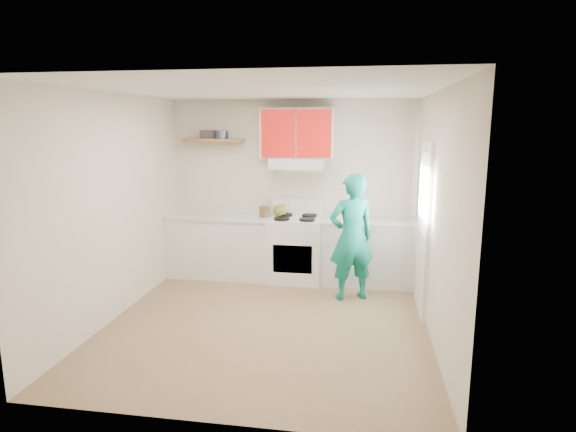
% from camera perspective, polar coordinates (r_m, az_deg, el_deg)
% --- Properties ---
extents(floor, '(3.80, 3.80, 0.00)m').
position_cam_1_polar(floor, '(5.58, -2.47, -12.71)').
color(floor, brown).
rests_on(floor, ground).
extents(ceiling, '(3.60, 3.80, 0.04)m').
position_cam_1_polar(ceiling, '(5.12, -2.72, 14.98)').
color(ceiling, white).
rests_on(ceiling, floor).
extents(back_wall, '(3.60, 0.04, 2.60)m').
position_cam_1_polar(back_wall, '(7.05, 0.52, 3.30)').
color(back_wall, beige).
rests_on(back_wall, floor).
extents(front_wall, '(3.60, 0.04, 2.60)m').
position_cam_1_polar(front_wall, '(3.41, -9.05, -5.21)').
color(front_wall, beige).
rests_on(front_wall, floor).
extents(left_wall, '(0.04, 3.80, 2.60)m').
position_cam_1_polar(left_wall, '(5.83, -20.20, 1.00)').
color(left_wall, beige).
rests_on(left_wall, floor).
extents(right_wall, '(0.04, 3.80, 2.60)m').
position_cam_1_polar(right_wall, '(5.15, 17.43, -0.06)').
color(right_wall, beige).
rests_on(right_wall, floor).
extents(door, '(0.05, 0.85, 2.05)m').
position_cam_1_polar(door, '(5.88, 16.08, -1.40)').
color(door, white).
rests_on(door, floor).
extents(door_glass, '(0.01, 0.55, 0.95)m').
position_cam_1_polar(door_glass, '(5.80, 16.04, 2.71)').
color(door_glass, white).
rests_on(door_glass, door).
extents(counter_left, '(1.52, 0.60, 0.90)m').
position_cam_1_polar(counter_left, '(7.15, -8.14, -3.64)').
color(counter_left, silver).
rests_on(counter_left, floor).
extents(counter_right, '(1.32, 0.60, 0.90)m').
position_cam_1_polar(counter_right, '(6.84, 9.64, -4.35)').
color(counter_right, silver).
rests_on(counter_right, floor).
extents(stove, '(0.76, 0.65, 0.92)m').
position_cam_1_polar(stove, '(6.88, 0.93, -4.03)').
color(stove, white).
rests_on(stove, floor).
extents(range_hood, '(0.76, 0.44, 0.15)m').
position_cam_1_polar(range_hood, '(6.77, 1.09, 6.35)').
color(range_hood, silver).
rests_on(range_hood, back_wall).
extents(upper_cabinets, '(1.02, 0.33, 0.70)m').
position_cam_1_polar(upper_cabinets, '(6.81, 1.17, 9.96)').
color(upper_cabinets, red).
rests_on(upper_cabinets, back_wall).
extents(shelf, '(0.90, 0.30, 0.04)m').
position_cam_1_polar(shelf, '(7.10, -8.98, 9.06)').
color(shelf, brown).
rests_on(shelf, back_wall).
extents(books, '(0.26, 0.20, 0.12)m').
position_cam_1_polar(books, '(7.14, -9.56, 9.69)').
color(books, '#362F34').
rests_on(books, shelf).
extents(tin, '(0.23, 0.23, 0.12)m').
position_cam_1_polar(tin, '(7.02, -8.05, 9.69)').
color(tin, '#333D4C').
rests_on(tin, shelf).
extents(kettle, '(0.27, 0.27, 0.18)m').
position_cam_1_polar(kettle, '(6.91, -0.95, 0.70)').
color(kettle, olive).
rests_on(kettle, stove).
extents(crock, '(0.19, 0.19, 0.18)m').
position_cam_1_polar(crock, '(6.85, -2.86, 0.44)').
color(crock, '#4E3C22').
rests_on(crock, counter_left).
extents(cutting_board, '(0.31, 0.25, 0.02)m').
position_cam_1_polar(cutting_board, '(6.74, 8.27, -0.54)').
color(cutting_board, olive).
rests_on(cutting_board, counter_right).
extents(silicone_mat, '(0.32, 0.28, 0.01)m').
position_cam_1_polar(silicone_mat, '(6.78, 13.78, -0.72)').
color(silicone_mat, red).
rests_on(silicone_mat, counter_right).
extents(person, '(0.70, 0.59, 1.65)m').
position_cam_1_polar(person, '(6.10, 7.67, -2.56)').
color(person, '#0D7B6B').
rests_on(person, floor).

